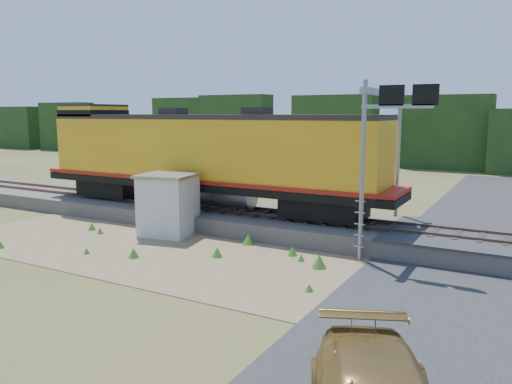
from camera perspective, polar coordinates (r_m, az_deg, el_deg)
The scene contains 10 objects.
ground at distance 18.54m, azimuth -0.61°, elevation -8.97°, with size 140.00×140.00×0.00m, color #475123.
ballast at distance 23.64m, azimuth 6.67°, elevation -4.07°, with size 70.00×5.00×0.80m, color slate.
rails at distance 23.54m, azimuth 6.69°, elevation -2.93°, with size 70.00×1.54×0.16m.
dirt_shoulder at distance 19.96m, azimuth -4.92°, elevation -7.64°, with size 26.00×8.00×0.03m, color #8C7754.
road at distance 17.09m, azimuth 21.96°, elevation -10.92°, with size 7.00×66.00×0.86m.
tree_line_north at distance 54.08m, azimuth 19.96°, elevation 5.65°, with size 130.00×3.00×6.50m.
weed_clumps at distance 20.51m, azimuth -9.05°, elevation -7.31°, with size 15.00×6.20×0.56m, color #3B7220, non-canonical shape.
locomotive at distance 26.27m, azimuth -6.33°, elevation 4.23°, with size 20.43×3.12×5.27m.
shed at distance 23.88m, azimuth -9.97°, elevation -1.38°, with size 2.87×2.87×2.91m.
signal_gantry at distance 21.32m, azimuth 14.86°, elevation 7.37°, with size 2.76×6.20×6.96m.
Camera 1 is at (8.79, -15.29, 5.72)m, focal length 35.00 mm.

